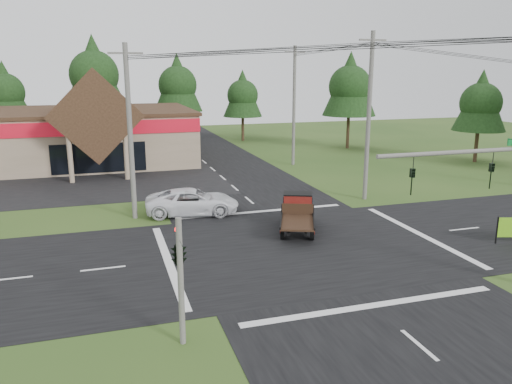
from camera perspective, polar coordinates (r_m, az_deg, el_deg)
name	(u,v)px	position (r m, az deg, el deg)	size (l,w,h in m)	color
ground	(304,247)	(26.18, 5.47, -6.28)	(120.00, 120.00, 0.00)	#2B481A
road_ns	(304,247)	(26.18, 5.47, -6.26)	(12.00, 120.00, 0.02)	black
road_ew	(304,247)	(26.18, 5.47, -6.26)	(120.00, 12.00, 0.02)	black
parking_apron	(48,186)	(42.82, -22.69, 0.62)	(28.00, 14.00, 0.02)	black
cvs_building	(36,136)	(52.94, -23.83, 5.88)	(30.40, 18.20, 9.19)	gray
traffic_signal_corner	(178,242)	(16.39, -8.86, -5.69)	(0.53, 2.48, 4.40)	#595651
utility_pole_nw	(130,131)	(30.90, -14.20, 6.72)	(2.00, 0.30, 10.50)	#595651
utility_pole_ne	(369,116)	(35.49, 12.76, 8.47)	(2.00, 0.30, 11.50)	#595651
utility_pole_n	(294,105)	(48.11, 4.37, 9.87)	(2.00, 0.30, 11.20)	#595651
tree_row_b	(5,90)	(65.52, -26.79, 10.33)	(5.60, 5.60, 10.10)	#332316
tree_row_c	(94,72)	(63.66, -18.03, 12.87)	(7.28, 7.28, 13.13)	#332316
tree_row_d	(178,83)	(65.39, -8.96, 12.19)	(6.16, 6.16, 11.11)	#332316
tree_row_e	(243,94)	(65.15, -1.54, 11.16)	(5.04, 5.04, 9.09)	#332316
tree_side_ne	(350,84)	(59.48, 10.69, 11.99)	(6.16, 6.16, 11.11)	#332316
tree_side_e_near	(481,101)	(54.13, 24.31, 9.46)	(5.04, 5.04, 9.09)	#332316
antique_flatbed_truck	(298,214)	(28.33, 4.77, -2.53)	(1.87, 4.90, 2.05)	#5F0F0D
white_pickup	(192,202)	(31.96, -7.28, -1.10)	(2.70, 5.86, 1.63)	white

